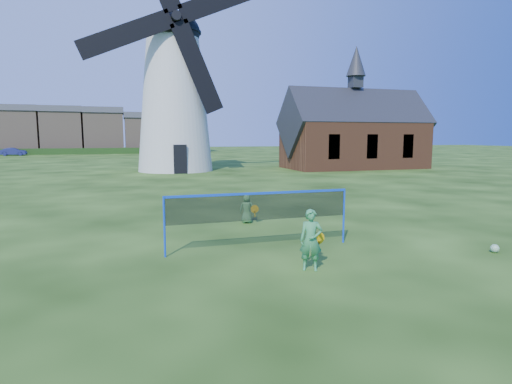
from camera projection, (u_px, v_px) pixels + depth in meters
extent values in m
plane|color=black|center=(254.00, 251.00, 11.31)|extent=(220.00, 220.00, 0.00)
ellipsoid|color=black|center=(173.00, 32.00, 35.75)|extent=(4.59, 4.59, 3.44)
cylinder|color=black|center=(173.00, 32.00, 35.75)|extent=(4.76, 4.76, 0.19)
cube|color=black|center=(180.00, 159.00, 34.16)|extent=(1.06, 0.13, 2.34)
cube|color=black|center=(178.00, 107.00, 34.23)|extent=(0.74, 0.13, 0.96)
cube|color=black|center=(176.00, 65.00, 34.27)|extent=(0.64, 0.13, 0.85)
cylinder|color=black|center=(176.00, 17.00, 33.56)|extent=(0.74, 1.27, 0.74)
cylinder|color=black|center=(169.00, 28.00, 38.14)|extent=(2.34, 0.13, 2.34)
cylinder|color=black|center=(170.00, 26.00, 37.63)|extent=(0.15, 1.91, 0.15)
cube|color=black|center=(126.00, 34.00, 32.39)|extent=(7.43, 0.11, 4.24)
cube|color=black|center=(197.00, 67.00, 34.27)|extent=(4.24, 0.11, 7.43)
cube|color=brown|center=(354.00, 146.00, 40.19)|extent=(12.67, 6.33, 4.22)
cube|color=#2D3035|center=(354.00, 123.00, 39.92)|extent=(13.30, 6.45, 6.45)
cube|color=#2D3035|center=(356.00, 82.00, 39.43)|extent=(1.06, 1.06, 1.06)
cone|color=#2D3035|center=(356.00, 61.00, 39.18)|extent=(1.79, 1.79, 2.74)
cube|color=black|center=(334.00, 147.00, 36.16)|extent=(1.06, 0.11, 2.11)
cube|color=black|center=(372.00, 146.00, 37.25)|extent=(1.06, 0.11, 2.11)
cube|color=black|center=(408.00, 146.00, 38.34)|extent=(1.06, 0.11, 2.11)
cylinder|color=blue|center=(164.00, 227.00, 10.60)|extent=(0.05, 0.05, 1.55)
cylinder|color=blue|center=(344.00, 216.00, 12.08)|extent=(0.05, 0.05, 1.55)
cube|color=black|center=(260.00, 207.00, 11.29)|extent=(5.00, 0.02, 0.70)
cube|color=blue|center=(260.00, 193.00, 11.24)|extent=(5.00, 0.02, 0.06)
imported|color=#3B9556|center=(311.00, 240.00, 9.58)|extent=(0.60, 0.51, 1.40)
cylinder|color=#E0A80B|center=(319.00, 238.00, 9.84)|extent=(0.28, 0.02, 0.28)
cube|color=#E0A80B|center=(319.00, 245.00, 9.86)|extent=(0.03, 0.02, 0.20)
imported|color=#509949|center=(247.00, 209.00, 14.85)|extent=(0.57, 0.47, 1.01)
cylinder|color=#E0A80B|center=(255.00, 209.00, 14.71)|extent=(0.28, 0.02, 0.28)
cube|color=#E0A80B|center=(255.00, 214.00, 14.73)|extent=(0.03, 0.02, 0.20)
sphere|color=green|center=(495.00, 248.00, 11.11)|extent=(0.22, 0.22, 0.22)
cube|color=#9A7F66|center=(17.00, 133.00, 72.96)|extent=(7.60, 8.00, 7.13)
cube|color=#4C4C54|center=(15.00, 109.00, 72.43)|extent=(7.90, 8.40, 1.00)
cube|color=#9A7F66|center=(64.00, 133.00, 75.14)|extent=(6.53, 8.00, 7.09)
cube|color=#4C4C54|center=(62.00, 110.00, 74.61)|extent=(6.83, 8.40, 1.00)
cube|color=#9A7F66|center=(105.00, 133.00, 77.15)|extent=(6.50, 8.00, 7.01)
cube|color=#4C4C54|center=(104.00, 111.00, 76.63)|extent=(6.80, 8.40, 1.00)
cube|color=#9A7F66|center=(143.00, 136.00, 79.20)|extent=(6.41, 8.00, 6.20)
cube|color=#4C4C54|center=(142.00, 116.00, 78.73)|extent=(6.71, 8.40, 1.00)
cube|color=#9A7F66|center=(180.00, 133.00, 81.16)|extent=(6.64, 8.00, 7.08)
cube|color=#4C4C54|center=(180.00, 112.00, 80.63)|extent=(6.94, 8.40, 1.00)
imported|color=navy|center=(14.00, 152.00, 66.01)|extent=(3.66, 1.30, 1.20)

